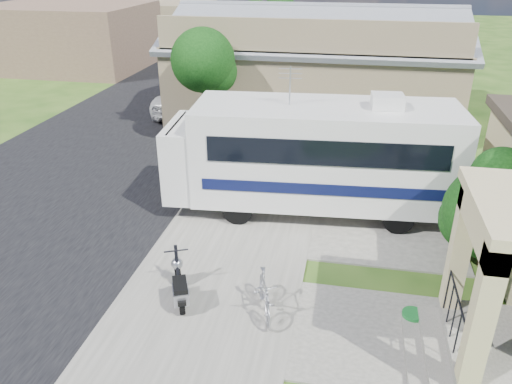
% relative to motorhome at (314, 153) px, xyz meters
% --- Properties ---
extents(ground, '(120.00, 120.00, 0.00)m').
position_rel_motorhome_xyz_m(ground, '(-0.83, -4.30, -1.80)').
color(ground, '#204211').
extents(street_slab, '(9.00, 80.00, 0.02)m').
position_rel_motorhome_xyz_m(street_slab, '(-8.33, 5.70, -1.79)').
color(street_slab, black).
rests_on(street_slab, ground).
extents(sidewalk_slab, '(4.00, 80.00, 0.06)m').
position_rel_motorhome_xyz_m(sidewalk_slab, '(-1.83, 5.70, -1.77)').
color(sidewalk_slab, '#5E5C55').
rests_on(sidewalk_slab, ground).
extents(driveway_slab, '(7.00, 6.00, 0.05)m').
position_rel_motorhome_xyz_m(driveway_slab, '(0.67, 0.20, -1.78)').
color(driveway_slab, '#5E5C55').
rests_on(driveway_slab, ground).
extents(walk_slab, '(4.00, 3.00, 0.05)m').
position_rel_motorhome_xyz_m(walk_slab, '(2.17, -5.30, -1.78)').
color(walk_slab, '#5E5C55').
rests_on(walk_slab, ground).
extents(warehouse, '(12.50, 8.40, 5.04)m').
position_rel_motorhome_xyz_m(warehouse, '(-0.83, 9.67, 0.19)').
color(warehouse, '#827051').
rests_on(warehouse, ground).
extents(distant_bldg_far, '(10.00, 8.00, 4.00)m').
position_rel_motorhome_xyz_m(distant_bldg_far, '(-17.83, 17.70, 0.20)').
color(distant_bldg_far, brown).
rests_on(distant_bldg_far, ground).
extents(distant_bldg_near, '(8.00, 7.00, 3.20)m').
position_rel_motorhome_xyz_m(distant_bldg_near, '(-15.83, 29.70, -0.20)').
color(distant_bldg_near, '#827051').
rests_on(distant_bldg_near, ground).
extents(street_tree_a, '(2.44, 2.40, 4.58)m').
position_rel_motorhome_xyz_m(street_tree_a, '(-4.53, 4.75, 1.45)').
color(street_tree_a, black).
rests_on(street_tree_a, ground).
extents(street_tree_b, '(2.44, 2.40, 4.73)m').
position_rel_motorhome_xyz_m(street_tree_b, '(-4.53, 14.75, 1.59)').
color(street_tree_b, black).
rests_on(street_tree_b, ground).
extents(street_tree_c, '(2.44, 2.40, 4.42)m').
position_rel_motorhome_xyz_m(street_tree_c, '(-4.53, 23.75, 1.30)').
color(street_tree_c, black).
rests_on(street_tree_c, ground).
extents(motorhome, '(8.37, 3.19, 4.20)m').
position_rel_motorhome_xyz_m(motorhome, '(0.00, 0.00, 0.00)').
color(motorhome, silver).
rests_on(motorhome, ground).
extents(shrub, '(2.52, 2.41, 3.09)m').
position_rel_motorhome_xyz_m(shrub, '(4.48, -2.12, -0.22)').
color(shrub, black).
rests_on(shrub, ground).
extents(scooter, '(0.84, 1.46, 1.01)m').
position_rel_motorhome_xyz_m(scooter, '(-2.39, -5.00, -1.35)').
color(scooter, black).
rests_on(scooter, ground).
extents(bicycle, '(0.90, 1.63, 0.94)m').
position_rel_motorhome_xyz_m(bicycle, '(-0.51, -5.04, -1.33)').
color(bicycle, '#96979D').
rests_on(bicycle, ground).
extents(pickup_truck, '(2.65, 5.44, 1.49)m').
position_rel_motorhome_xyz_m(pickup_truck, '(-6.71, 9.20, -1.06)').
color(pickup_truck, silver).
rests_on(pickup_truck, ground).
extents(van, '(2.46, 5.56, 1.59)m').
position_rel_motorhome_xyz_m(van, '(-7.44, 15.47, -1.01)').
color(van, silver).
rests_on(van, ground).
extents(garden_hose, '(0.45, 0.45, 0.20)m').
position_rel_motorhome_xyz_m(garden_hose, '(2.57, -4.68, -1.70)').
color(garden_hose, '#146626').
rests_on(garden_hose, ground).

